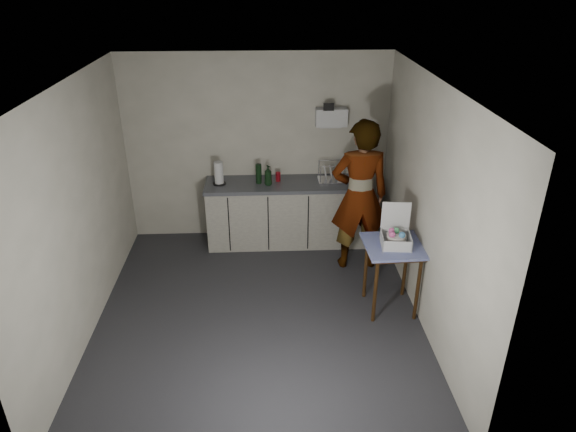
{
  "coord_description": "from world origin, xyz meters",
  "views": [
    {
      "loc": [
        0.11,
        -4.76,
        3.59
      ],
      "look_at": [
        0.35,
        0.45,
        1.02
      ],
      "focal_mm": 32.0,
      "sensor_mm": 36.0,
      "label": 1
    }
  ],
  "objects_px": {
    "soap_bottle": "(268,175)",
    "soda_can": "(278,177)",
    "side_table": "(394,253)",
    "dark_bottle": "(259,174)",
    "bakery_box": "(396,236)",
    "kitchen_counter": "(287,214)",
    "paper_towel": "(219,174)",
    "standing_man": "(359,196)",
    "dish_rack": "(331,177)"
  },
  "relations": [
    {
      "from": "soap_bottle",
      "to": "bakery_box",
      "type": "relative_size",
      "value": 0.62
    },
    {
      "from": "soap_bottle",
      "to": "soda_can",
      "type": "xyz_separation_m",
      "value": [
        0.14,
        0.13,
        -0.07
      ]
    },
    {
      "from": "dark_bottle",
      "to": "paper_towel",
      "type": "height_order",
      "value": "paper_towel"
    },
    {
      "from": "kitchen_counter",
      "to": "paper_towel",
      "type": "height_order",
      "value": "paper_towel"
    },
    {
      "from": "dark_bottle",
      "to": "standing_man",
      "type": "bearing_deg",
      "value": -28.15
    },
    {
      "from": "kitchen_counter",
      "to": "soap_bottle",
      "type": "relative_size",
      "value": 8.21
    },
    {
      "from": "soap_bottle",
      "to": "soda_can",
      "type": "height_order",
      "value": "soap_bottle"
    },
    {
      "from": "kitchen_counter",
      "to": "dish_rack",
      "type": "relative_size",
      "value": 5.95
    },
    {
      "from": "standing_man",
      "to": "soda_can",
      "type": "bearing_deg",
      "value": -38.91
    },
    {
      "from": "soda_can",
      "to": "bakery_box",
      "type": "height_order",
      "value": "bakery_box"
    },
    {
      "from": "dish_rack",
      "to": "soda_can",
      "type": "bearing_deg",
      "value": 178.11
    },
    {
      "from": "kitchen_counter",
      "to": "soap_bottle",
      "type": "height_order",
      "value": "soap_bottle"
    },
    {
      "from": "side_table",
      "to": "dish_rack",
      "type": "distance_m",
      "value": 1.76
    },
    {
      "from": "side_table",
      "to": "paper_towel",
      "type": "bearing_deg",
      "value": 139.09
    },
    {
      "from": "dark_bottle",
      "to": "bakery_box",
      "type": "distance_m",
      "value": 2.21
    },
    {
      "from": "standing_man",
      "to": "dish_rack",
      "type": "xyz_separation_m",
      "value": [
        -0.26,
        0.71,
        -0.02
      ]
    },
    {
      "from": "soda_can",
      "to": "side_table",
      "type": "bearing_deg",
      "value": -54.23
    },
    {
      "from": "kitchen_counter",
      "to": "soda_can",
      "type": "distance_m",
      "value": 0.56
    },
    {
      "from": "soda_can",
      "to": "dark_bottle",
      "type": "height_order",
      "value": "dark_bottle"
    },
    {
      "from": "paper_towel",
      "to": "dish_rack",
      "type": "xyz_separation_m",
      "value": [
        1.53,
        0.05,
        -0.09
      ]
    },
    {
      "from": "side_table",
      "to": "dark_bottle",
      "type": "bearing_deg",
      "value": 130.16
    },
    {
      "from": "standing_man",
      "to": "bakery_box",
      "type": "relative_size",
      "value": 4.48
    },
    {
      "from": "kitchen_counter",
      "to": "dish_rack",
      "type": "distance_m",
      "value": 0.82
    },
    {
      "from": "soda_can",
      "to": "soap_bottle",
      "type": "bearing_deg",
      "value": -137.02
    },
    {
      "from": "paper_towel",
      "to": "side_table",
      "type": "bearing_deg",
      "value": -38.86
    },
    {
      "from": "soap_bottle",
      "to": "paper_towel",
      "type": "xyz_separation_m",
      "value": [
        -0.66,
        0.06,
        0.01
      ]
    },
    {
      "from": "soap_bottle",
      "to": "bakery_box",
      "type": "distance_m",
      "value": 2.08
    },
    {
      "from": "dish_rack",
      "to": "bakery_box",
      "type": "bearing_deg",
      "value": -73.18
    },
    {
      "from": "dark_bottle",
      "to": "bakery_box",
      "type": "xyz_separation_m",
      "value": [
        1.49,
        -1.62,
        -0.12
      ]
    },
    {
      "from": "standing_man",
      "to": "dish_rack",
      "type": "height_order",
      "value": "standing_man"
    },
    {
      "from": "kitchen_counter",
      "to": "standing_man",
      "type": "distance_m",
      "value": 1.24
    },
    {
      "from": "paper_towel",
      "to": "dark_bottle",
      "type": "bearing_deg",
      "value": 1.01
    },
    {
      "from": "dark_bottle",
      "to": "dish_rack",
      "type": "relative_size",
      "value": 0.72
    },
    {
      "from": "soap_bottle",
      "to": "dark_bottle",
      "type": "relative_size",
      "value": 1.01
    },
    {
      "from": "soap_bottle",
      "to": "soda_can",
      "type": "relative_size",
      "value": 2.17
    },
    {
      "from": "kitchen_counter",
      "to": "standing_man",
      "type": "height_order",
      "value": "standing_man"
    },
    {
      "from": "dark_bottle",
      "to": "bakery_box",
      "type": "relative_size",
      "value": 0.61
    },
    {
      "from": "side_table",
      "to": "standing_man",
      "type": "distance_m",
      "value": 1.03
    },
    {
      "from": "soda_can",
      "to": "bakery_box",
      "type": "xyz_separation_m",
      "value": [
        1.23,
        -1.68,
        -0.04
      ]
    },
    {
      "from": "soda_can",
      "to": "dish_rack",
      "type": "distance_m",
      "value": 0.73
    },
    {
      "from": "kitchen_counter",
      "to": "side_table",
      "type": "height_order",
      "value": "kitchen_counter"
    },
    {
      "from": "kitchen_counter",
      "to": "soda_can",
      "type": "relative_size",
      "value": 17.8
    },
    {
      "from": "soap_bottle",
      "to": "side_table",
      "type": "bearing_deg",
      "value": -49.1
    },
    {
      "from": "side_table",
      "to": "soda_can",
      "type": "xyz_separation_m",
      "value": [
        -1.22,
        1.7,
        0.25
      ]
    },
    {
      "from": "standing_man",
      "to": "soap_bottle",
      "type": "relative_size",
      "value": 7.24
    },
    {
      "from": "soap_bottle",
      "to": "dark_bottle",
      "type": "bearing_deg",
      "value": 151.74
    },
    {
      "from": "kitchen_counter",
      "to": "bakery_box",
      "type": "bearing_deg",
      "value": -55.68
    },
    {
      "from": "kitchen_counter",
      "to": "paper_towel",
      "type": "distance_m",
      "value": 1.12
    },
    {
      "from": "standing_man",
      "to": "soda_can",
      "type": "xyz_separation_m",
      "value": [
        -0.99,
        0.73,
        -0.01
      ]
    },
    {
      "from": "kitchen_counter",
      "to": "dark_bottle",
      "type": "distance_m",
      "value": 0.73
    }
  ]
}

